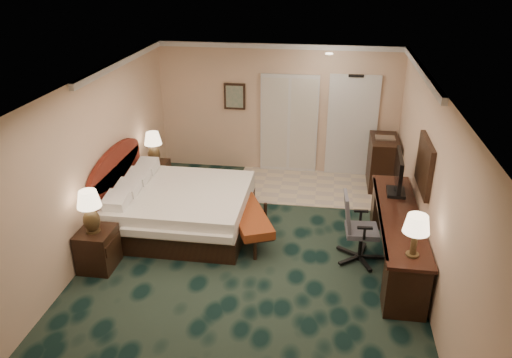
# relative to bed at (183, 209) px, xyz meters

# --- Properties ---
(floor) EXTENTS (5.00, 7.50, 0.00)m
(floor) POSITION_rel_bed_xyz_m (1.31, -0.97, -0.35)
(floor) COLOR black
(floor) RESTS_ON ground
(ceiling) EXTENTS (5.00, 7.50, 0.00)m
(ceiling) POSITION_rel_bed_xyz_m (1.31, -0.97, 2.35)
(ceiling) COLOR white
(ceiling) RESTS_ON wall_back
(wall_back) EXTENTS (5.00, 0.00, 2.70)m
(wall_back) POSITION_rel_bed_xyz_m (1.31, 2.78, 1.00)
(wall_back) COLOR #C4AA91
(wall_back) RESTS_ON ground
(wall_left) EXTENTS (0.00, 7.50, 2.70)m
(wall_left) POSITION_rel_bed_xyz_m (-1.19, -0.97, 1.00)
(wall_left) COLOR #C4AA91
(wall_left) RESTS_ON ground
(wall_right) EXTENTS (0.00, 7.50, 2.70)m
(wall_right) POSITION_rel_bed_xyz_m (3.81, -0.97, 1.00)
(wall_right) COLOR #C4AA91
(wall_right) RESTS_ON ground
(crown_molding) EXTENTS (5.00, 7.50, 0.10)m
(crown_molding) POSITION_rel_bed_xyz_m (1.31, -0.97, 2.30)
(crown_molding) COLOR silver
(crown_molding) RESTS_ON wall_back
(tile_patch) EXTENTS (3.20, 1.70, 0.01)m
(tile_patch) POSITION_rel_bed_xyz_m (2.21, 1.93, -0.34)
(tile_patch) COLOR #B2A497
(tile_patch) RESTS_ON ground
(headboard) EXTENTS (0.12, 2.00, 1.40)m
(headboard) POSITION_rel_bed_xyz_m (-1.13, 0.03, 0.35)
(headboard) COLOR #541A0E
(headboard) RESTS_ON ground
(entry_door) EXTENTS (1.02, 0.06, 2.18)m
(entry_door) POSITION_rel_bed_xyz_m (2.86, 2.75, 0.70)
(entry_door) COLOR silver
(entry_door) RESTS_ON ground
(closet_doors) EXTENTS (1.20, 0.06, 2.10)m
(closet_doors) POSITION_rel_bed_xyz_m (1.56, 2.74, 0.70)
(closet_doors) COLOR silver
(closet_doors) RESTS_ON ground
(wall_art) EXTENTS (0.45, 0.06, 0.55)m
(wall_art) POSITION_rel_bed_xyz_m (0.41, 2.74, 1.25)
(wall_art) COLOR #4C6E61
(wall_art) RESTS_ON wall_back
(wall_mirror) EXTENTS (0.05, 0.95, 0.75)m
(wall_mirror) POSITION_rel_bed_xyz_m (3.77, -0.37, 1.20)
(wall_mirror) COLOR white
(wall_mirror) RESTS_ON wall_right
(bed) EXTENTS (2.19, 2.03, 0.69)m
(bed) POSITION_rel_bed_xyz_m (0.00, 0.00, 0.00)
(bed) COLOR white
(bed) RESTS_ON ground
(nightstand_near) EXTENTS (0.50, 0.57, 0.62)m
(nightstand_near) POSITION_rel_bed_xyz_m (-0.93, -1.34, -0.04)
(nightstand_near) COLOR black
(nightstand_near) RESTS_ON ground
(nightstand_far) EXTENTS (0.47, 0.54, 0.59)m
(nightstand_far) POSITION_rel_bed_xyz_m (-0.94, 1.35, -0.05)
(nightstand_far) COLOR black
(nightstand_far) RESTS_ON ground
(lamp_near) EXTENTS (0.42, 0.42, 0.66)m
(lamp_near) POSITION_rel_bed_xyz_m (-0.94, -1.36, 0.60)
(lamp_near) COLOR black
(lamp_near) RESTS_ON nightstand_near
(lamp_far) EXTENTS (0.40, 0.40, 0.63)m
(lamp_far) POSITION_rel_bed_xyz_m (-0.94, 1.35, 0.56)
(lamp_far) COLOR black
(lamp_far) RESTS_ON nightstand_far
(bed_bench) EXTENTS (1.02, 1.51, 0.48)m
(bed_bench) POSITION_rel_bed_xyz_m (1.17, -0.19, -0.11)
(bed_bench) COLOR brown
(bed_bench) RESTS_ON ground
(desk) EXTENTS (0.61, 2.82, 0.81)m
(desk) POSITION_rel_bed_xyz_m (3.48, -0.54, 0.06)
(desk) COLOR black
(desk) RESTS_ON ground
(tv) EXTENTS (0.11, 0.86, 0.67)m
(tv) POSITION_rel_bed_xyz_m (3.50, 0.17, 0.80)
(tv) COLOR black
(tv) RESTS_ON desk
(desk_lamp) EXTENTS (0.38, 0.38, 0.59)m
(desk_lamp) POSITION_rel_bed_xyz_m (3.52, -1.64, 0.76)
(desk_lamp) COLOR black
(desk_lamp) RESTS_ON desk
(desk_chair) EXTENTS (0.68, 0.64, 1.10)m
(desk_chair) POSITION_rel_bed_xyz_m (2.96, -0.55, 0.20)
(desk_chair) COLOR #3C3C48
(desk_chair) RESTS_ON ground
(minibar) EXTENTS (0.53, 0.96, 1.01)m
(minibar) POSITION_rel_bed_xyz_m (3.49, 2.23, 0.16)
(minibar) COLOR black
(minibar) RESTS_ON ground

